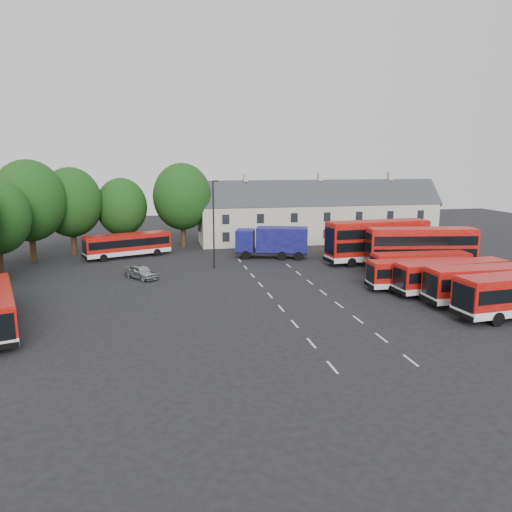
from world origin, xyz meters
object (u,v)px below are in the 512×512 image
Objects in this scene: box_truck at (273,241)px; lamppost at (214,222)px; bus_dd_south at (421,247)px; silver_car at (141,272)px.

box_truck is 0.94× the size of lamppost.
bus_dd_south is 1.21× the size of lamppost.
lamppost is (-21.73, 6.02, 2.50)m from bus_dd_south.
lamppost reaches higher than silver_car.
box_truck is at bearing 29.28° from lamppost.
lamppost is at bearing 173.73° from bus_dd_south.
box_truck reaches higher than silver_car.
bus_dd_south is at bearing -15.48° from lamppost.
box_truck is 17.56m from silver_car.
bus_dd_south is 29.82m from silver_car.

